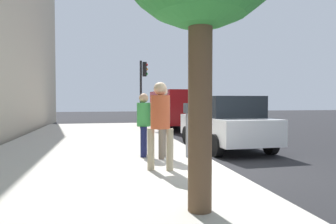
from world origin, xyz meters
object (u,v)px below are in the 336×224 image
Objects in this scene: parked_sedan_near at (225,122)px; parking_officer at (144,120)px; parked_van_far at (175,107)px; parking_meter at (187,118)px; pedestrian_at_meter at (162,115)px; traffic_signal at (143,83)px; pedestrian_bystander at (160,118)px.

parking_officer is at bearing 118.95° from parked_sedan_near.
parking_meter is at bearing 168.84° from parked_van_far.
parked_van_far is (9.48, -2.53, 0.00)m from pedestrian_at_meter.
parked_van_far is (9.12, -2.97, 0.14)m from parking_officer.
parking_meter is at bearing -179.47° from traffic_signal.
pedestrian_bystander is at bearing 175.09° from traffic_signal.
pedestrian_bystander is (-1.44, 0.31, 0.02)m from pedestrian_at_meter.
pedestrian_at_meter is (0.07, 0.64, 0.09)m from parking_meter.
pedestrian_at_meter is 0.51× the size of traffic_signal.
parking_officer is (0.43, 1.08, -0.05)m from parking_meter.
pedestrian_at_meter reaches higher than parked_sedan_near.
pedestrian_bystander is at bearing -74.65° from parking_officer.
pedestrian_at_meter is 1.47m from pedestrian_bystander.
pedestrian_bystander is at bearing 165.43° from parked_van_far.
traffic_signal is (-0.76, 1.97, 1.32)m from parked_van_far.
parking_officer is at bearing 158.45° from pedestrian_at_meter.
parking_meter is 1.67m from pedestrian_bystander.
parked_sedan_near is at bearing -19.82° from pedestrian_bystander.
pedestrian_at_meter is 9.81m from parked_van_far.
pedestrian_bystander reaches higher than parking_officer.
traffic_signal reaches higher than parked_van_far.
parking_meter is 0.39× the size of traffic_signal.
pedestrian_at_meter is 3.24m from parked_sedan_near.
pedestrian_at_meter is at bearing 165.08° from parked_van_far.
parked_sedan_near is (1.99, -2.53, -0.36)m from pedestrian_at_meter.
pedestrian_at_meter is at bearing 176.32° from traffic_signal.
parking_officer is 0.46× the size of traffic_signal.
parked_van_far is at bearing 5.21° from pedestrian_bystander.
pedestrian_bystander is 10.28m from traffic_signal.
parked_van_far is at bearing -11.16° from parking_meter.
parking_meter is 0.27× the size of parked_van_far.
parking_meter is 0.32× the size of parked_sedan_near.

